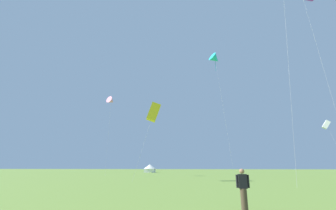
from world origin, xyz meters
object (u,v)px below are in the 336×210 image
at_px(kite_cyan_delta, 215,59).
at_px(kite_white_box, 326,125).
at_px(kite_yellow_box, 154,112).
at_px(kite_pink_delta, 111,101).
at_px(person_spectator, 243,190).
at_px(festival_tent_center, 150,168).

bearing_deg(kite_cyan_delta, kite_white_box, -9.37).
relative_size(kite_yellow_box, kite_pink_delta, 0.62).
bearing_deg(kite_white_box, kite_yellow_box, -151.64).
xyz_separation_m(kite_pink_delta, person_spectator, (21.42, -36.67, -15.54)).
distance_m(person_spectator, festival_tent_center, 69.09).
height_order(person_spectator, festival_tent_center, festival_tent_center).
relative_size(kite_white_box, person_spectator, 6.26).
distance_m(kite_cyan_delta, festival_tent_center, 42.29).
relative_size(kite_yellow_box, festival_tent_center, 2.63).
bearing_deg(kite_pink_delta, person_spectator, -59.71).
relative_size(kite_yellow_box, person_spectator, 6.27).
bearing_deg(person_spectator, kite_pink_delta, 120.29).
bearing_deg(kite_yellow_box, person_spectator, -68.19).
bearing_deg(festival_tent_center, kite_yellow_box, -77.38).
bearing_deg(kite_cyan_delta, person_spectator, -93.95).
xyz_separation_m(kite_yellow_box, person_spectator, (8.18, -20.44, -8.59)).
distance_m(kite_yellow_box, person_spectator, 23.63).
height_order(kite_white_box, person_spectator, kite_white_box).
height_order(kite_cyan_delta, person_spectator, kite_cyan_delta).
distance_m(kite_pink_delta, kite_cyan_delta, 26.98).
bearing_deg(kite_yellow_box, festival_tent_center, 102.62).
bearing_deg(festival_tent_center, kite_white_box, -34.76).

